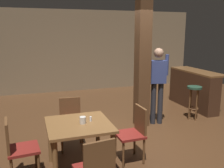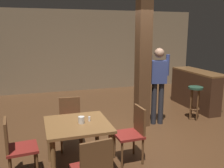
% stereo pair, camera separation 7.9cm
% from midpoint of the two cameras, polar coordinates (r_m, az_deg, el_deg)
% --- Properties ---
extents(ground_plane, '(10.80, 10.80, 0.00)m').
position_cam_midpoint_polar(ground_plane, '(5.08, 5.62, -12.22)').
color(ground_plane, '#422816').
extents(wall_back, '(8.00, 0.10, 2.80)m').
position_cam_midpoint_polar(wall_back, '(8.95, -6.11, 7.57)').
color(wall_back, '#756047').
rests_on(wall_back, ground_plane).
extents(pillar, '(0.28, 0.28, 2.80)m').
position_cam_midpoint_polar(pillar, '(5.42, 6.57, 4.74)').
color(pillar, '#4C301C').
rests_on(pillar, ground_plane).
extents(dining_table, '(0.93, 0.93, 0.75)m').
position_cam_midpoint_polar(dining_table, '(3.79, -8.16, -10.69)').
color(dining_table, brown).
rests_on(dining_table, ground_plane).
extents(chair_east, '(0.43, 0.43, 0.89)m').
position_cam_midpoint_polar(chair_east, '(4.09, 4.46, -10.63)').
color(chair_east, maroon).
rests_on(chair_east, ground_plane).
extents(chair_north, '(0.46, 0.46, 0.89)m').
position_cam_midpoint_polar(chair_north, '(4.59, -9.90, -8.17)').
color(chair_north, maroon).
rests_on(chair_north, ground_plane).
extents(chair_west, '(0.45, 0.45, 0.89)m').
position_cam_midpoint_polar(chair_west, '(3.82, -21.39, -13.13)').
color(chair_west, maroon).
rests_on(chair_west, ground_plane).
extents(napkin_cup, '(0.09, 0.09, 0.10)m').
position_cam_midpoint_polar(napkin_cup, '(3.71, -7.32, -8.19)').
color(napkin_cup, beige).
rests_on(napkin_cup, dining_table).
extents(salt_shaker, '(0.03, 0.03, 0.07)m').
position_cam_midpoint_polar(salt_shaker, '(3.79, -5.51, -7.97)').
color(salt_shaker, silver).
rests_on(salt_shaker, dining_table).
extents(standing_person, '(0.47, 0.27, 1.72)m').
position_cam_midpoint_polar(standing_person, '(5.62, 9.99, 0.78)').
color(standing_person, navy).
rests_on(standing_person, ground_plane).
extents(bar_counter, '(0.56, 1.76, 1.02)m').
position_cam_midpoint_polar(bar_counter, '(7.20, 17.72, -1.06)').
color(bar_counter, brown).
rests_on(bar_counter, ground_plane).
extents(bar_stool_near, '(0.34, 0.34, 0.80)m').
position_cam_midpoint_polar(bar_stool_near, '(6.20, 17.90, -2.41)').
color(bar_stool_near, '#1E3828').
rests_on(bar_stool_near, ground_plane).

